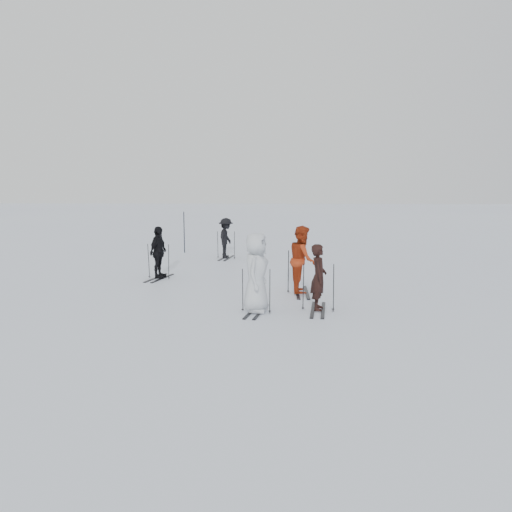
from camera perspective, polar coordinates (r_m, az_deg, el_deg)
The scene contains 12 objects.
ground at distance 14.62m, azimuth -0.13°, elevation -4.46°, with size 120.00×120.00×0.00m, color silver.
skier_near_dark at distance 12.81m, azimuth 7.16°, elevation -2.53°, with size 0.62×0.40×1.69m, color black.
skier_red at distance 14.75m, azimuth 5.32°, elevation -0.47°, with size 0.96×0.75×1.98m, color #A23012.
skier_grey at distance 12.52m, azimuth 0.02°, elevation -1.99°, with size 0.98×0.64×2.00m, color silver.
skier_uphill_left at distance 17.23m, azimuth -11.09°, elevation 0.33°, with size 1.03×0.43×1.76m, color black.
skier_uphill_far at distance 21.44m, azimuth -3.45°, elevation 2.00°, with size 1.10×0.63×1.71m, color black.
skis_near_dark at distance 12.85m, azimuth 7.14°, elevation -3.49°, with size 0.91×1.72×1.25m, color black, non-canonical shape.
skis_red at distance 14.80m, azimuth 5.30°, elevation -1.71°, with size 0.96×1.82×1.33m, color black, non-canonical shape.
skis_grey at distance 12.61m, azimuth 0.02°, elevation -3.88°, with size 0.84×1.58×1.15m, color black, non-canonical shape.
skis_uphill_left at distance 17.27m, azimuth -11.07°, elevation -0.54°, with size 0.89×1.68×1.23m, color black, non-canonical shape.
skis_uphill_far at distance 21.47m, azimuth -3.44°, elevation 1.34°, with size 0.88×1.66×1.21m, color black, non-canonical shape.
piste_marker at distance 23.38m, azimuth -8.21°, elevation 2.71°, with size 0.04×0.04×1.90m, color black.
Camera 1 is at (0.52, -14.24, 3.29)m, focal length 35.00 mm.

